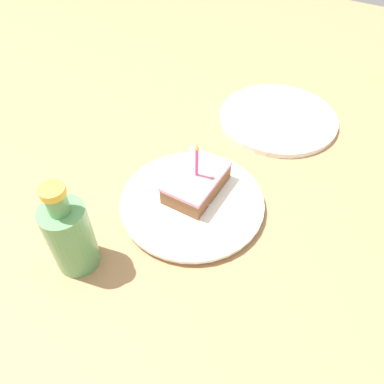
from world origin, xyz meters
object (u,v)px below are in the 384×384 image
fork (200,170)px  bottle (70,235)px  plate (192,202)px  cake_slice (195,182)px  side_plate (278,118)px

fork → bottle: bottle is taller
plate → fork: fork is taller
cake_slice → side_plate: bearing=81.4°
bottle → side_plate: 0.56m
fork → plate: bearing=-71.0°
fork → side_plate: bearing=76.0°
cake_slice → side_plate: size_ratio=0.47×
plate → fork: 0.08m
bottle → plate: bearing=63.1°
cake_slice → fork: 0.06m
side_plate → plate: bearing=-96.7°
bottle → cake_slice: bearing=67.3°
plate → cake_slice: bearing=106.6°
cake_slice → fork: cake_slice is taller
fork → bottle: size_ratio=0.82×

